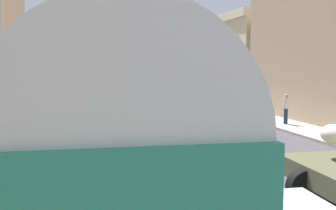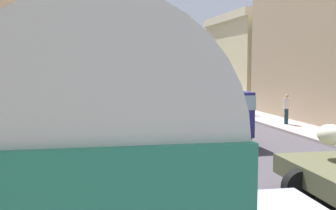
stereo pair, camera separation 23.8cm
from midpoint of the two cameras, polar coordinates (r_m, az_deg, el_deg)
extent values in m
plane|color=#453F47|center=(28.50, -2.69, -1.82)|extent=(154.00, 154.00, 0.00)
cube|color=#9D9E8B|center=(28.14, -17.39, -2.01)|extent=(2.50, 70.00, 0.14)
cube|color=#A29492|center=(30.60, 10.80, -1.27)|extent=(2.50, 70.00, 0.14)
cube|color=tan|center=(29.55, 19.89, 6.61)|extent=(4.88, 11.65, 8.73)
cube|color=beige|center=(40.47, 10.46, 5.61)|extent=(5.02, 11.31, 7.56)
cube|color=beige|center=(40.70, 10.56, 11.43)|extent=(5.52, 11.31, 0.70)
cube|color=tan|center=(56.34, -7.86, 8.75)|extent=(10.56, 7.96, 13.77)
cube|color=tan|center=(54.32, -11.67, 11.13)|extent=(2.66, 2.66, 18.16)
cube|color=tan|center=(55.00, -3.80, 11.16)|extent=(2.66, 2.66, 18.16)
cube|color=#2C8D6D|center=(7.57, -9.64, -8.80)|extent=(2.66, 8.80, 2.51)
cylinder|color=silver|center=(7.36, -9.79, 0.71)|extent=(2.60, 8.63, 2.36)
cube|color=#99B7C6|center=(7.45, -9.71, -4.69)|extent=(2.68, 8.10, 0.80)
cylinder|color=black|center=(10.55, -16.33, -11.89)|extent=(1.00, 0.35, 1.00)
cylinder|color=black|center=(10.59, -3.63, -11.61)|extent=(1.00, 0.35, 1.00)
cube|color=teal|center=(16.43, -11.43, -1.09)|extent=(2.83, 10.04, 2.53)
cylinder|color=silver|center=(16.34, -11.52, 3.32)|extent=(2.77, 9.84, 2.44)
cube|color=#99B7C6|center=(16.38, -11.47, 0.84)|extent=(2.85, 9.25, 0.81)
cylinder|color=black|center=(19.71, -14.73, -3.79)|extent=(1.00, 0.35, 1.00)
cylinder|color=black|center=(19.69, -7.84, -3.67)|extent=(1.00, 0.35, 1.00)
cylinder|color=black|center=(13.67, -16.45, -7.91)|extent=(1.00, 0.35, 1.00)
cylinder|color=black|center=(13.64, -6.43, -7.75)|extent=(1.00, 0.35, 1.00)
cube|color=silver|center=(25.40, -11.96, 0.98)|extent=(2.69, 8.79, 2.35)
cylinder|color=silver|center=(25.34, -12.01, 3.62)|extent=(2.64, 8.62, 2.30)
cube|color=#99B7C6|center=(25.37, -11.98, 2.14)|extent=(2.71, 8.10, 0.75)
cylinder|color=black|center=(28.24, -14.05, -1.02)|extent=(1.00, 0.35, 1.00)
cylinder|color=black|center=(28.20, -9.52, -0.94)|extent=(1.00, 0.35, 1.00)
cylinder|color=black|center=(22.90, -14.85, -2.52)|extent=(1.00, 0.35, 1.00)
cylinder|color=black|center=(22.84, -9.25, -2.43)|extent=(1.00, 0.35, 1.00)
cube|color=#30986C|center=(34.38, -12.22, 2.24)|extent=(2.63, 8.65, 2.50)
cylinder|color=silver|center=(34.33, -12.26, 4.32)|extent=(2.58, 8.48, 2.39)
cube|color=#99B7C6|center=(34.35, -12.23, 3.15)|extent=(2.67, 7.97, 0.80)
cylinder|color=black|center=(37.10, -14.11, 0.49)|extent=(1.00, 0.35, 1.00)
cylinder|color=black|center=(37.18, -10.53, 0.57)|extent=(1.00, 0.35, 1.00)
cylinder|color=black|center=(31.79, -14.09, -0.31)|extent=(1.00, 0.35, 1.00)
cylinder|color=black|center=(31.88, -9.92, -0.21)|extent=(1.00, 0.35, 1.00)
ellipsoid|color=beige|center=(12.54, 21.24, -3.75)|extent=(0.72, 0.92, 0.57)
cylinder|color=black|center=(11.63, 17.45, -10.55)|extent=(0.90, 0.32, 0.90)
cube|color=navy|center=(18.84, 7.25, -1.19)|extent=(2.30, 1.84, 1.98)
cube|color=#99B7C6|center=(18.78, 7.27, 0.50)|extent=(2.35, 1.92, 0.63)
cube|color=brown|center=(22.25, 3.95, -1.99)|extent=(2.36, 5.34, 0.55)
ellipsoid|color=beige|center=(20.37, 4.16, -1.15)|extent=(1.11, 1.19, 0.53)
ellipsoid|color=silver|center=(21.15, 4.47, -1.00)|extent=(0.95, 0.94, 0.46)
ellipsoid|color=beige|center=(23.94, 3.19, -0.13)|extent=(0.93, 0.76, 0.56)
ellipsoid|color=beige|center=(23.38, 2.92, 0.40)|extent=(0.96, 0.80, 0.46)
ellipsoid|color=beige|center=(23.86, 3.15, 0.53)|extent=(0.75, 0.98, 0.47)
ellipsoid|color=beige|center=(22.50, 3.90, 0.43)|extent=(0.97, 0.97, 0.53)
ellipsoid|color=beige|center=(21.09, 5.47, 1.15)|extent=(0.64, 0.81, 0.54)
cylinder|color=black|center=(19.72, 9.95, -3.84)|extent=(0.90, 0.31, 0.90)
cylinder|color=black|center=(18.92, 3.63, -4.16)|extent=(0.90, 0.31, 0.90)
cylinder|color=black|center=(23.64, 5.79, -2.24)|extent=(0.90, 0.31, 0.90)
cylinder|color=black|center=(22.98, 0.44, -2.44)|extent=(0.90, 0.31, 0.90)
cube|color=#281D2E|center=(39.75, -3.62, 1.20)|extent=(1.69, 4.42, 0.78)
cube|color=#8CB9BF|center=(39.71, -3.63, 2.13)|extent=(1.45, 2.31, 0.51)
cylinder|color=black|center=(38.56, -2.15, 0.54)|extent=(0.60, 0.21, 0.60)
cylinder|color=black|center=(38.33, -4.51, 0.49)|extent=(0.60, 0.21, 0.60)
cylinder|color=black|center=(41.24, -2.78, 0.86)|extent=(0.60, 0.21, 0.60)
cylinder|color=black|center=(41.02, -5.00, 0.82)|extent=(0.60, 0.21, 0.60)
cube|color=silver|center=(47.16, -4.71, 1.88)|extent=(1.72, 3.69, 0.81)
cube|color=#97C0C7|center=(47.12, -4.71, 2.70)|extent=(1.45, 1.95, 0.54)
cylinder|color=black|center=(46.24, -3.50, 1.35)|extent=(0.60, 0.21, 0.60)
cylinder|color=black|center=(45.94, -5.38, 1.31)|extent=(0.60, 0.21, 0.60)
cylinder|color=black|center=(48.43, -4.06, 1.53)|extent=(0.60, 0.21, 0.60)
cylinder|color=black|center=(48.15, -5.86, 1.49)|extent=(0.60, 0.21, 0.60)
cube|color=silver|center=(31.08, -6.56, 0.02)|extent=(1.98, 4.17, 0.82)
cube|color=#92ACC1|center=(31.02, -6.58, 1.31)|extent=(1.65, 2.21, 0.58)
cylinder|color=black|center=(32.35, -8.19, -0.46)|extent=(0.60, 0.21, 0.60)
cylinder|color=black|center=(32.43, -5.14, -0.41)|extent=(0.60, 0.21, 0.60)
cylinder|color=black|center=(29.84, -8.10, -0.96)|extent=(0.60, 0.21, 0.60)
cylinder|color=black|center=(29.92, -4.79, -0.90)|extent=(0.60, 0.21, 0.60)
cube|color=#23282A|center=(39.36, -8.56, 1.11)|extent=(1.94, 4.21, 0.78)
cube|color=#A4BBD0|center=(39.32, -8.57, 2.07)|extent=(1.65, 2.21, 0.54)
cylinder|color=black|center=(40.65, -9.88, 0.71)|extent=(0.60, 0.21, 0.60)
cylinder|color=black|center=(40.71, -7.36, 0.76)|extent=(0.60, 0.21, 0.60)
cylinder|color=black|center=(38.09, -9.82, 0.40)|extent=(0.60, 0.21, 0.60)
cylinder|color=black|center=(38.15, -7.14, 0.45)|extent=(0.60, 0.21, 0.60)
cylinder|color=#74665C|center=(29.83, 10.69, -1.44)|extent=(0.18, 0.18, 0.14)
cylinder|color=#74665C|center=(29.78, 10.70, -0.54)|extent=(0.22, 0.22, 0.81)
cylinder|color=#4E6751|center=(29.72, 10.73, 0.83)|extent=(0.34, 0.34, 0.61)
sphere|color=tan|center=(29.69, 10.74, 1.62)|extent=(0.21, 0.21, 0.21)
cylinder|color=#18323E|center=(25.73, 15.46, -2.64)|extent=(0.20, 0.20, 0.14)
cylinder|color=#18323E|center=(25.67, 15.49, -1.47)|extent=(0.32, 0.32, 0.92)
cylinder|color=silver|center=(25.59, 15.53, 0.24)|extent=(0.50, 0.50, 0.62)
sphere|color=tan|center=(25.55, 15.56, 1.19)|extent=(0.23, 0.23, 0.23)
camera|label=1|loc=(0.12, -90.30, -0.03)|focal=44.72mm
camera|label=2|loc=(0.12, 89.70, 0.03)|focal=44.72mm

